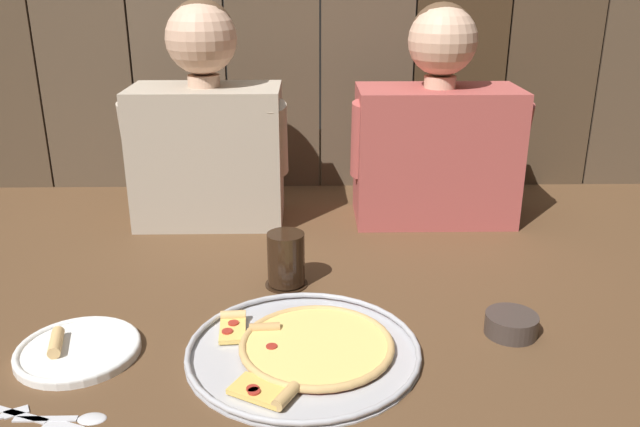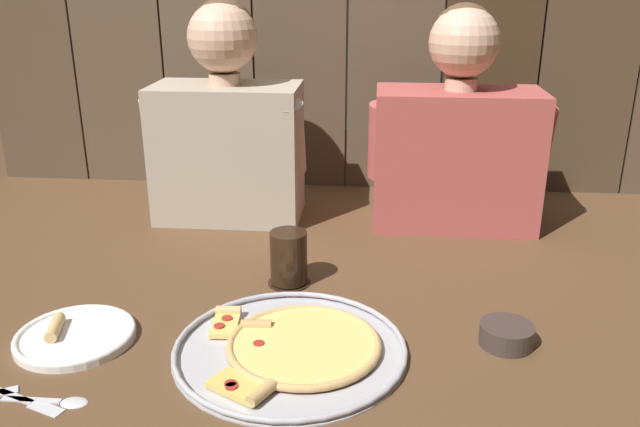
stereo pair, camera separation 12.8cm
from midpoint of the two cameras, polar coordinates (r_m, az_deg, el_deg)
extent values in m
plane|color=brown|center=(1.27, -2.19, -9.29)|extent=(3.20, 3.20, 0.00)
cylinder|color=#B2B2B7|center=(1.17, -4.69, -12.11)|extent=(0.41, 0.41, 0.01)
torus|color=#B2B2B7|center=(1.16, -4.70, -11.78)|extent=(0.41, 0.41, 0.01)
cylinder|color=#B23823|center=(1.17, -3.49, -11.69)|extent=(0.27, 0.27, 0.00)
cylinder|color=#F4D170|center=(1.17, -3.49, -11.48)|extent=(0.26, 0.26, 0.01)
torus|color=tan|center=(1.17, -3.49, -11.48)|extent=(0.27, 0.27, 0.01)
cube|color=#EABC56|center=(1.07, -8.78, -15.16)|extent=(0.11, 0.09, 0.01)
cylinder|color=tan|center=(1.04, -6.65, -15.69)|extent=(0.04, 0.06, 0.02)
cylinder|color=#A3281E|center=(1.06, -9.38, -15.21)|extent=(0.02, 0.02, 0.00)
cylinder|color=#A3281E|center=(1.07, -9.49, -14.98)|extent=(0.02, 0.02, 0.00)
cube|color=#F4D170|center=(1.18, -8.00, -11.28)|extent=(0.06, 0.09, 0.01)
cylinder|color=tan|center=(1.22, -7.92, -9.99)|extent=(0.06, 0.02, 0.02)
cylinder|color=#A3281E|center=(1.16, -7.48, -11.55)|extent=(0.02, 0.02, 0.00)
cube|color=#EFC660|center=(1.23, -10.66, -10.05)|extent=(0.05, 0.09, 0.01)
cylinder|color=tan|center=(1.27, -10.52, -8.85)|extent=(0.05, 0.02, 0.02)
cylinder|color=#A3281E|center=(1.24, -10.57, -9.47)|extent=(0.02, 0.02, 0.00)
cylinder|color=#A3281E|center=(1.22, -11.16, -10.16)|extent=(0.02, 0.02, 0.00)
cylinder|color=white|center=(1.26, -23.22, -11.10)|extent=(0.21, 0.21, 0.01)
torus|color=white|center=(1.25, -23.26, -10.87)|extent=(0.21, 0.21, 0.01)
cylinder|color=tan|center=(1.27, -24.88, -10.27)|extent=(0.04, 0.08, 0.02)
cylinder|color=black|center=(1.40, -5.58, -6.17)|extent=(0.09, 0.09, 0.01)
cylinder|color=black|center=(1.38, -5.67, -3.98)|extent=(0.08, 0.08, 0.11)
cylinder|color=#3D332D|center=(1.25, 13.56, -9.48)|extent=(0.10, 0.10, 0.04)
cylinder|color=#B23823|center=(1.24, 13.60, -9.09)|extent=(0.08, 0.08, 0.02)
cube|color=silver|center=(1.16, -28.10, -15.14)|extent=(0.04, 0.03, 0.01)
cube|color=silver|center=(1.15, -27.77, -15.39)|extent=(0.09, 0.05, 0.01)
cube|color=silver|center=(1.10, -24.87, -16.66)|extent=(0.06, 0.04, 0.00)
cube|color=silver|center=(1.12, -26.11, -15.90)|extent=(0.10, 0.01, 0.01)
ellipsoid|color=silver|center=(1.09, -22.69, -16.18)|extent=(0.04, 0.03, 0.01)
cube|color=#B2A38E|center=(1.73, -11.84, 4.97)|extent=(0.38, 0.21, 0.36)
cylinder|color=#DBAD8E|center=(1.69, -12.32, 11.26)|extent=(0.08, 0.08, 0.03)
sphere|color=#DBAD8E|center=(1.68, -12.59, 14.71)|extent=(0.18, 0.18, 0.18)
sphere|color=brown|center=(1.69, -12.54, 15.20)|extent=(0.16, 0.16, 0.16)
cylinder|color=#B2A38E|center=(1.72, -17.79, 6.16)|extent=(0.08, 0.11, 0.21)
cylinder|color=#B2A38E|center=(1.66, -6.41, 6.49)|extent=(0.08, 0.14, 0.21)
cube|color=#AD4C47|center=(1.73, 7.97, 5.06)|extent=(0.41, 0.21, 0.35)
cylinder|color=#DBAD8E|center=(1.69, 8.29, 11.32)|extent=(0.08, 0.08, 0.03)
sphere|color=#DBAD8E|center=(1.67, 8.47, 14.72)|extent=(0.17, 0.17, 0.17)
sphere|color=brown|center=(1.68, 8.43, 15.20)|extent=(0.16, 0.16, 0.16)
cylinder|color=#AD4C47|center=(1.66, 1.83, 6.46)|extent=(0.08, 0.10, 0.20)
cylinder|color=#AD4C47|center=(1.71, 14.47, 6.32)|extent=(0.08, 0.12, 0.21)
camera|label=1|loc=(0.06, -92.86, -1.07)|focal=36.58mm
camera|label=2|loc=(0.06, 87.14, 1.07)|focal=36.58mm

